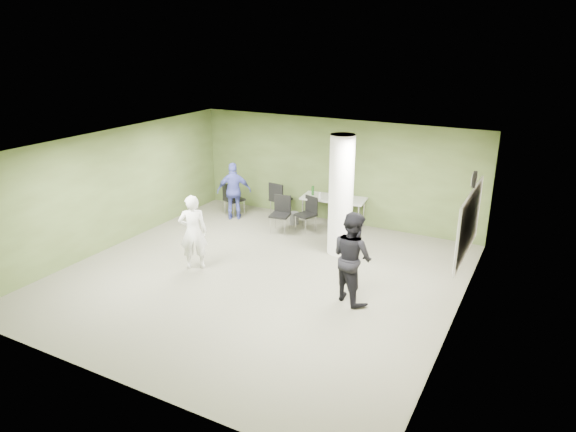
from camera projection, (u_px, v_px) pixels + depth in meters
The scene contains 17 objects.
floor at pixel (259, 276), 10.90m from camera, with size 8.00×8.00×0.00m, color #4B4C3C.
ceiling at pixel (256, 146), 9.97m from camera, with size 8.00×8.00×0.00m, color white.
wall_back at pixel (335, 171), 13.77m from camera, with size 8.00×0.02×2.80m, color #3F4E24.
wall_left at pixel (114, 188), 12.20m from camera, with size 0.02×8.00×2.80m, color #3F4E24.
wall_right_cream at pixel (460, 251), 8.67m from camera, with size 0.02×8.00×2.80m, color beige.
column at pixel (341, 196), 11.66m from camera, with size 0.56×0.56×2.80m, color silver.
whiteboard at pixel (469, 223), 9.67m from camera, with size 0.05×2.30×1.30m.
wall_clock at pixel (474, 179), 9.38m from camera, with size 0.06×0.32×0.32m.
folding_table at pixel (333, 199), 13.53m from camera, with size 1.75×0.92×1.05m.
wastebasket at pixel (294, 218), 13.91m from camera, with size 0.28×0.28×0.32m, color #4C4C4C.
chair_back_left at pixel (232, 197), 14.39m from camera, with size 0.59×0.59×0.94m.
chair_back_right at pixel (279, 197), 14.33m from camera, with size 0.55×0.55×0.99m.
chair_table_left at pixel (281, 211), 13.27m from camera, with size 0.54×0.54×0.94m.
chair_table_right at pixel (308, 211), 13.33m from camera, with size 0.58×0.58×0.90m.
woman_white at pixel (193, 232), 11.06m from camera, with size 0.61×0.40×1.67m, color silver.
man_black at pixel (352, 257), 9.65m from camera, with size 0.87×0.68×1.79m, color black.
man_blue at pixel (234, 191), 14.09m from camera, with size 0.93×0.39×1.59m, color #3E459B.
Camera 1 is at (5.16, -8.41, 4.84)m, focal length 32.00 mm.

